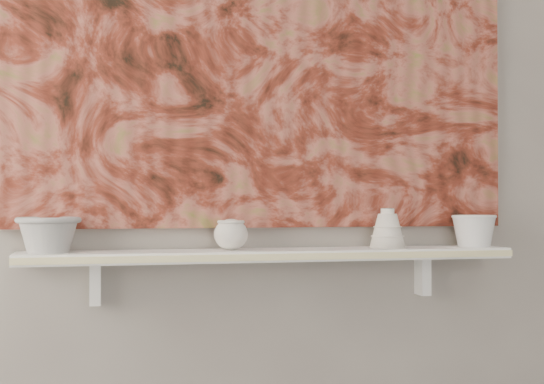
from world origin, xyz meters
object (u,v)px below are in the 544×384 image
object	(u,v)px
bowl_grey	(48,234)
bowl_white	(474,230)
painting	(266,41)
cup_cream	(231,235)
shelf	(273,255)
bell_vessel	(387,228)

from	to	relation	value
bowl_grey	bowl_white	distance (m)	1.24
bowl_grey	bowl_white	xyz separation A→B (m)	(1.24, 0.00, -0.00)
bowl_grey	bowl_white	bearing A→B (deg)	0.00
painting	cup_cream	bearing A→B (deg)	-146.09
painting	shelf	bearing A→B (deg)	-90.00
shelf	cup_cream	world-z (taller)	cup_cream
shelf	bowl_white	bearing A→B (deg)	0.00
shelf	bell_vessel	size ratio (longest dim) A/B	12.01
shelf	bowl_white	world-z (taller)	bowl_white
bowl_white	shelf	bearing A→B (deg)	180.00
bowl_grey	cup_cream	bearing A→B (deg)	0.00
painting	bell_vessel	distance (m)	0.66
shelf	bowl_white	size ratio (longest dim) A/B	10.42
shelf	painting	bearing A→B (deg)	90.00
bowl_white	bowl_grey	bearing A→B (deg)	180.00
painting	bowl_white	xyz separation A→B (m)	(0.63, -0.08, -0.56)
shelf	bowl_white	xyz separation A→B (m)	(0.63, 0.00, 0.06)
cup_cream	bowl_white	size ratio (longest dim) A/B	0.71
bell_vessel	bowl_grey	bearing A→B (deg)	180.00
painting	bell_vessel	size ratio (longest dim) A/B	12.87
bowl_grey	bowl_white	world-z (taller)	bowl_grey
bowl_grey	cup_cream	size ratio (longest dim) A/B	1.80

